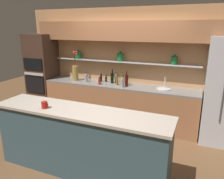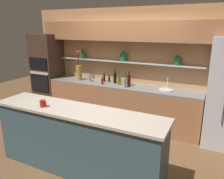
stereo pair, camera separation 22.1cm
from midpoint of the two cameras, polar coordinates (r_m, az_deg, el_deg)
name	(u,v)px [view 1 (the left image)]	position (r m, az deg, el deg)	size (l,w,h in m)	color
ground_plane	(101,149)	(4.19, -4.55, -15.25)	(12.00, 12.00, 0.00)	brown
back_wall_unit	(129,55)	(5.03, 3.13, 8.87)	(5.20, 0.44, 2.60)	tan
back_counter_unit	(118,104)	(5.07, 0.37, -3.74)	(3.55, 0.62, 0.92)	#99603D
island_counter	(80,142)	(3.43, -10.17, -13.26)	(2.72, 0.61, 1.02)	#334C56
oven_tower	(43,73)	(6.03, -18.70, 3.99)	(0.67, 0.64, 2.01)	#3D281E
flower_vase	(75,72)	(5.38, -10.73, 4.51)	(0.14, 0.15, 0.71)	olive
sink_fixture	(164,88)	(4.65, 12.09, 0.33)	(0.29, 0.29, 0.25)	#B7B7BC
bottle_wine_0	(127,80)	(4.81, 2.51, 2.45)	(0.07, 0.07, 0.33)	#380C0C
bottle_sauce_1	(100,81)	(4.95, -4.56, 2.12)	(0.06, 0.06, 0.17)	maroon
bottle_oil_2	(117,81)	(4.90, 0.01, 2.28)	(0.05, 0.05, 0.22)	brown
bottle_sauce_3	(101,78)	(5.21, -4.09, 2.99)	(0.05, 0.05, 0.20)	black
bottle_spirit_4	(116,78)	(5.11, -0.17, 2.91)	(0.07, 0.07, 0.23)	gray
bottle_spirit_5	(86,78)	(5.23, -8.01, 3.05)	(0.08, 0.08, 0.23)	gray
bottle_oil_6	(126,80)	(4.95, 2.35, 2.50)	(0.07, 0.07, 0.25)	brown
bottle_oil_7	(122,79)	(5.02, 1.46, 2.79)	(0.06, 0.06, 0.26)	brown
bottle_spirit_8	(122,82)	(4.68, 1.37, 1.85)	(0.07, 0.07, 0.26)	gray
bottle_wine_9	(112,78)	(5.04, -1.21, 3.07)	(0.07, 0.07, 0.33)	black
bottle_sauce_10	(106,79)	(5.18, -2.78, 2.79)	(0.05, 0.05, 0.16)	black
coffee_mug	(45,105)	(3.40, -19.00, -3.83)	(0.11, 0.09, 0.10)	maroon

